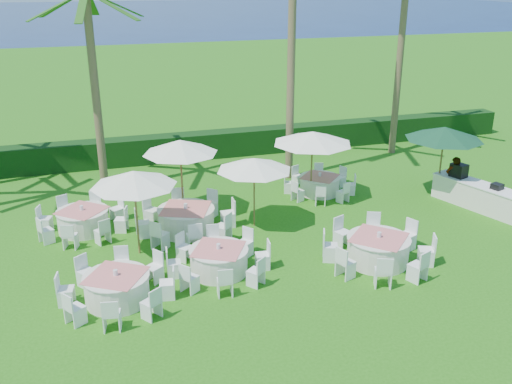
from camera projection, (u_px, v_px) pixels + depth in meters
ground at (259, 281)px, 16.33m from camera, size 120.00×120.00×0.00m
hedge at (183, 147)px, 26.82m from camera, size 34.00×1.00×1.20m
ocean at (97, 20)px, 107.30m from camera, size 260.00×260.00×0.00m
banquet_table_a at (117, 287)px, 15.20m from camera, size 3.10×3.10×0.94m
banquet_table_b at (219, 260)px, 16.67m from camera, size 3.05×3.05×0.93m
banquet_table_c at (378, 249)px, 17.24m from camera, size 3.25×3.25×1.00m
banquet_table_d at (83, 220)px, 19.37m from camera, size 3.00×3.00×0.93m
banquet_table_e at (186, 219)px, 19.32m from camera, size 3.38×3.38×1.02m
banquet_table_f at (320, 184)px, 22.69m from camera, size 2.77×2.77×0.87m
umbrella_a at (134, 178)px, 17.06m from camera, size 2.61×2.61×2.74m
umbrella_b at (254, 164)px, 19.11m from camera, size 2.58×2.58×2.47m
umbrella_c at (180, 147)px, 19.93m from camera, size 2.66×2.66×2.82m
umbrella_d at (313, 138)px, 21.49m from camera, size 3.05×3.05×2.68m
umbrella_green at (444, 133)px, 21.60m from camera, size 2.96×2.96×2.82m
buffet_table at (484, 197)px, 21.06m from camera, size 2.15×4.21×1.48m
staff_person at (453, 178)px, 21.89m from camera, size 0.74×0.61×1.74m
palm_b at (95, 85)px, 21.69m from camera, size 4.22×4.38×7.67m
palm_c at (292, 17)px, 22.23m from camera, size 4.12×4.40×12.32m
palm_e at (402, 37)px, 26.06m from camera, size 4.28×4.35×10.09m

